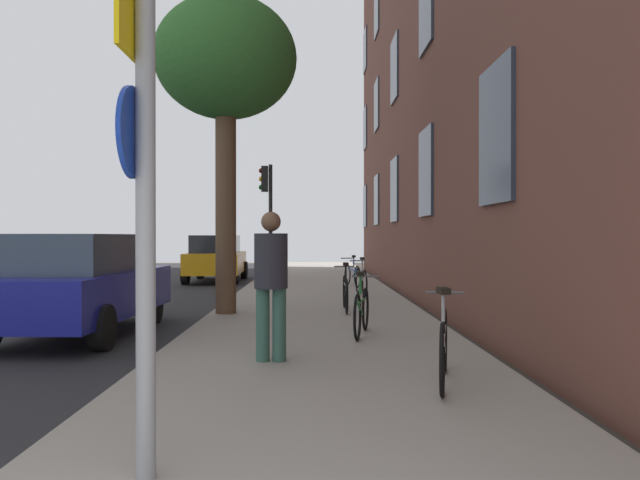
{
  "coord_description": "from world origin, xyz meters",
  "views": [
    {
      "loc": [
        0.97,
        -1.13,
        1.59
      ],
      "look_at": [
        1.14,
        11.27,
        1.52
      ],
      "focal_mm": 34.48,
      "sensor_mm": 36.0,
      "label": 1
    }
  ],
  "objects_px": {
    "bicycle_4": "(352,274)",
    "bicycle_3": "(361,281)",
    "sign_post": "(141,177)",
    "bicycle_1": "(362,310)",
    "pedestrian_0": "(271,276)",
    "bicycle_2": "(345,292)",
    "car_0": "(79,284)",
    "traffic_light": "(267,202)",
    "tree_near": "(226,63)",
    "bicycle_0": "(444,346)",
    "car_1": "(216,258)"
  },
  "relations": [
    {
      "from": "bicycle_4",
      "to": "bicycle_3",
      "type": "bearing_deg",
      "value": -89.61
    },
    {
      "from": "sign_post",
      "to": "bicycle_1",
      "type": "distance_m",
      "value": 5.84
    },
    {
      "from": "bicycle_1",
      "to": "pedestrian_0",
      "type": "distance_m",
      "value": 2.33
    },
    {
      "from": "bicycle_2",
      "to": "pedestrian_0",
      "type": "xyz_separation_m",
      "value": [
        -1.15,
        -4.87,
        0.63
      ]
    },
    {
      "from": "bicycle_1",
      "to": "bicycle_3",
      "type": "height_order",
      "value": "bicycle_3"
    },
    {
      "from": "bicycle_3",
      "to": "bicycle_2",
      "type": "bearing_deg",
      "value": -100.49
    },
    {
      "from": "car_0",
      "to": "bicycle_3",
      "type": "bearing_deg",
      "value": 47.04
    },
    {
      "from": "traffic_light",
      "to": "bicycle_2",
      "type": "height_order",
      "value": "traffic_light"
    },
    {
      "from": "sign_post",
      "to": "bicycle_4",
      "type": "relative_size",
      "value": 1.85
    },
    {
      "from": "tree_near",
      "to": "bicycle_1",
      "type": "distance_m",
      "value": 5.7
    },
    {
      "from": "bicycle_2",
      "to": "bicycle_0",
      "type": "bearing_deg",
      "value": -83.77
    },
    {
      "from": "sign_post",
      "to": "bicycle_3",
      "type": "height_order",
      "value": "sign_post"
    },
    {
      "from": "pedestrian_0",
      "to": "bicycle_4",
      "type": "bearing_deg",
      "value": 81.2
    },
    {
      "from": "sign_post",
      "to": "bicycle_1",
      "type": "bearing_deg",
      "value": 71.68
    },
    {
      "from": "bicycle_0",
      "to": "tree_near",
      "type": "bearing_deg",
      "value": 117.58
    },
    {
      "from": "pedestrian_0",
      "to": "bicycle_2",
      "type": "bearing_deg",
      "value": 76.74
    },
    {
      "from": "bicycle_2",
      "to": "bicycle_3",
      "type": "bearing_deg",
      "value": 79.51
    },
    {
      "from": "bicycle_4",
      "to": "pedestrian_0",
      "type": "bearing_deg",
      "value": -98.8
    },
    {
      "from": "bicycle_0",
      "to": "bicycle_3",
      "type": "xyz_separation_m",
      "value": [
        -0.1,
        9.0,
        -0.0
      ]
    },
    {
      "from": "bicycle_1",
      "to": "sign_post",
      "type": "bearing_deg",
      "value": -108.32
    },
    {
      "from": "traffic_light",
      "to": "bicycle_4",
      "type": "distance_m",
      "value": 3.58
    },
    {
      "from": "traffic_light",
      "to": "bicycle_1",
      "type": "distance_m",
      "value": 10.58
    },
    {
      "from": "tree_near",
      "to": "bicycle_0",
      "type": "distance_m",
      "value": 7.79
    },
    {
      "from": "bicycle_3",
      "to": "bicycle_4",
      "type": "height_order",
      "value": "bicycle_3"
    },
    {
      "from": "traffic_light",
      "to": "bicycle_3",
      "type": "xyz_separation_m",
      "value": [
        2.62,
        -4.13,
        -2.17
      ]
    },
    {
      "from": "bicycle_3",
      "to": "car_0",
      "type": "height_order",
      "value": "car_0"
    },
    {
      "from": "tree_near",
      "to": "bicycle_4",
      "type": "relative_size",
      "value": 3.56
    },
    {
      "from": "bicycle_1",
      "to": "bicycle_4",
      "type": "distance_m",
      "value": 9.01
    },
    {
      "from": "bicycle_0",
      "to": "pedestrian_0",
      "type": "distance_m",
      "value": 2.22
    },
    {
      "from": "bicycle_4",
      "to": "car_0",
      "type": "height_order",
      "value": "car_0"
    },
    {
      "from": "bicycle_1",
      "to": "car_1",
      "type": "xyz_separation_m",
      "value": [
        -4.1,
        12.52,
        0.35
      ]
    },
    {
      "from": "bicycle_1",
      "to": "pedestrian_0",
      "type": "xyz_separation_m",
      "value": [
        -1.22,
        -1.87,
        0.64
      ]
    },
    {
      "from": "car_0",
      "to": "tree_near",
      "type": "bearing_deg",
      "value": 43.98
    },
    {
      "from": "bicycle_0",
      "to": "bicycle_1",
      "type": "distance_m",
      "value": 3.06
    },
    {
      "from": "bicycle_3",
      "to": "car_0",
      "type": "bearing_deg",
      "value": -132.96
    },
    {
      "from": "bicycle_0",
      "to": "bicycle_4",
      "type": "bearing_deg",
      "value": 90.57
    },
    {
      "from": "traffic_light",
      "to": "car_0",
      "type": "xyz_separation_m",
      "value": [
        -2.31,
        -9.42,
        -1.83
      ]
    },
    {
      "from": "bicycle_3",
      "to": "traffic_light",
      "type": "bearing_deg",
      "value": 122.34
    },
    {
      "from": "tree_near",
      "to": "car_0",
      "type": "height_order",
      "value": "tree_near"
    },
    {
      "from": "tree_near",
      "to": "bicycle_4",
      "type": "bearing_deg",
      "value": 65.66
    },
    {
      "from": "bicycle_1",
      "to": "bicycle_2",
      "type": "bearing_deg",
      "value": 91.44
    },
    {
      "from": "bicycle_1",
      "to": "bicycle_4",
      "type": "height_order",
      "value": "bicycle_1"
    },
    {
      "from": "bicycle_4",
      "to": "car_0",
      "type": "relative_size",
      "value": 0.39
    },
    {
      "from": "traffic_light",
      "to": "bicycle_1",
      "type": "xyz_separation_m",
      "value": [
        2.14,
        -10.13,
        -2.18
      ]
    },
    {
      "from": "bicycle_4",
      "to": "bicycle_0",
      "type": "bearing_deg",
      "value": -89.43
    },
    {
      "from": "bicycle_1",
      "to": "bicycle_4",
      "type": "bearing_deg",
      "value": 87.07
    },
    {
      "from": "bicycle_1",
      "to": "car_0",
      "type": "distance_m",
      "value": 4.52
    },
    {
      "from": "pedestrian_0",
      "to": "car_1",
      "type": "xyz_separation_m",
      "value": [
        -2.88,
        14.39,
        -0.29
      ]
    },
    {
      "from": "bicycle_0",
      "to": "pedestrian_0",
      "type": "xyz_separation_m",
      "value": [
        -1.8,
        1.13,
        0.63
      ]
    },
    {
      "from": "bicycle_2",
      "to": "car_1",
      "type": "bearing_deg",
      "value": 112.93
    }
  ]
}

